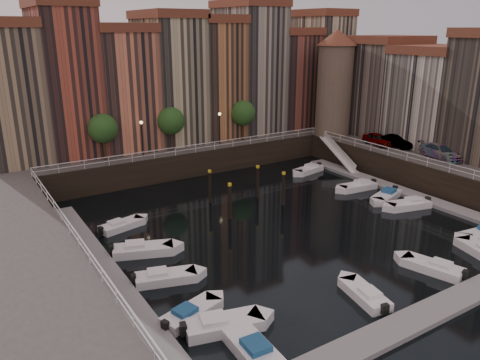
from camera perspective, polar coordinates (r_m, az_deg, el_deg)
ground at (r=43.33m, az=4.38°, el=-5.05°), size 200.00×200.00×0.00m
quay_far at (r=64.51m, az=-9.44°, el=3.95°), size 80.00×20.00×3.00m
quay_right at (r=61.88m, az=26.97°, el=1.59°), size 20.00×36.00×3.00m
dock_left at (r=35.99m, az=-16.22°, el=-10.55°), size 2.00×28.00×0.35m
dock_right at (r=53.35m, az=19.20°, el=-1.32°), size 2.00×28.00×0.35m
dock_near at (r=32.82m, az=22.85°, el=-14.32°), size 30.00×2.00×0.35m
mountains at (r=144.45m, az=-22.51°, el=13.17°), size 145.00×100.00×18.00m
far_terrace at (r=62.00m, az=-6.08°, el=12.41°), size 48.70×10.30×17.50m
right_terrace at (r=62.22m, az=22.75°, el=9.86°), size 9.30×24.30×14.00m
corner_tower at (r=64.24m, az=11.46°, el=11.67°), size 5.20×5.20×13.80m
promenade_trees at (r=55.91m, az=-7.80°, el=7.20°), size 21.20×3.20×5.20m
street_lamps at (r=55.29m, az=-7.02°, el=6.38°), size 10.36×0.36×4.18m
railings at (r=45.80m, az=0.87°, el=1.34°), size 36.08×34.04×0.52m
gangway at (r=60.53m, az=11.88°, el=3.28°), size 2.78×8.32×3.73m
mooring_pilings at (r=46.38m, az=0.67°, el=-1.22°), size 6.65×4.98×3.78m
boat_left_0 at (r=28.75m, az=-2.24°, el=-17.21°), size 5.04×2.84×1.13m
boat_left_1 at (r=29.92m, az=-6.05°, el=-15.86°), size 4.40×2.66×0.99m
boat_left_2 at (r=33.84m, az=-9.21°, el=-11.63°), size 4.61×2.78×1.03m
boat_left_3 at (r=37.91m, az=-11.89°, el=-8.31°), size 5.00×3.30×1.13m
boat_left_4 at (r=42.86m, az=-14.31°, el=-5.39°), size 4.33×2.43×0.97m
boat_right_1 at (r=49.14m, az=19.94°, el=-2.82°), size 4.77×2.68×1.07m
boat_right_2 at (r=50.90m, az=17.45°, el=-1.85°), size 4.69×2.93×1.05m
boat_right_3 at (r=53.07m, az=14.22°, el=-0.75°), size 4.69×2.14×1.06m
boat_right_4 at (r=58.18m, az=8.40°, el=1.27°), size 4.53×2.42×1.01m
boat_near_0 at (r=27.10m, az=1.35°, el=-19.72°), size 2.00×4.95×1.13m
boat_near_1 at (r=32.57m, az=15.03°, el=-13.36°), size 2.32×4.41×0.99m
boat_near_2 at (r=37.43m, az=22.57°, el=-9.81°), size 2.79×4.65×1.04m
car_a at (r=60.51m, az=16.44°, el=4.70°), size 2.19×4.47×1.47m
car_b at (r=59.95m, az=18.43°, el=4.39°), size 2.60×4.75×1.48m
car_c at (r=56.64m, az=23.28°, el=3.13°), size 3.22×5.78×1.58m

